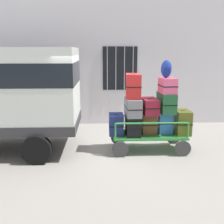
# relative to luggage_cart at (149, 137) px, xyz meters

# --- Properties ---
(ground_plane) EXTENTS (40.00, 40.00, 0.00)m
(ground_plane) POSITION_rel_luggage_cart_xyz_m (-1.09, 0.20, -0.36)
(ground_plane) COLOR gray
(building_wall) EXTENTS (12.00, 0.38, 5.00)m
(building_wall) POSITION_rel_luggage_cart_xyz_m (-1.09, 2.88, 2.14)
(building_wall) COLOR silver
(building_wall) RESTS_ON ground
(luggage_cart) EXTENTS (1.99, 1.01, 0.46)m
(luggage_cart) POSITION_rel_luggage_cart_xyz_m (0.00, 0.00, 0.00)
(luggage_cart) COLOR #2D8438
(luggage_cart) RESTS_ON ground
(cart_railing) EXTENTS (1.87, 0.87, 0.42)m
(cart_railing) POSITION_rel_luggage_cart_xyz_m (0.00, -0.00, 0.44)
(cart_railing) COLOR #2D8438
(cart_railing) RESTS_ON luggage_cart
(suitcase_left_bottom) EXTENTS (0.38, 0.55, 0.54)m
(suitcase_left_bottom) POSITION_rel_luggage_cart_xyz_m (-0.87, 0.03, 0.36)
(suitcase_left_bottom) COLOR navy
(suitcase_left_bottom) RESTS_ON luggage_cart
(suitcase_midleft_bottom) EXTENTS (0.37, 0.74, 0.50)m
(suitcase_midleft_bottom) POSITION_rel_luggage_cart_xyz_m (-0.44, 0.00, 0.34)
(suitcase_midleft_bottom) COLOR black
(suitcase_midleft_bottom) RESTS_ON luggage_cart
(suitcase_midleft_middle) EXTENTS (0.41, 0.78, 0.46)m
(suitcase_midleft_middle) POSITION_rel_luggage_cart_xyz_m (-0.44, 0.01, 0.82)
(suitcase_midleft_middle) COLOR slate
(suitcase_midleft_middle) RESTS_ON suitcase_midleft_bottom
(suitcase_midleft_top) EXTENTS (0.41, 0.57, 0.63)m
(suitcase_midleft_top) POSITION_rel_luggage_cart_xyz_m (-0.44, 0.02, 1.37)
(suitcase_midleft_top) COLOR #B21E1E
(suitcase_midleft_top) RESTS_ON suitcase_midleft_middle
(suitcase_center_bottom) EXTENTS (0.38, 0.30, 0.55)m
(suitcase_center_bottom) POSITION_rel_luggage_cart_xyz_m (0.00, -0.02, 0.37)
(suitcase_center_bottom) COLOR brown
(suitcase_center_bottom) RESTS_ON luggage_cart
(suitcase_center_middle) EXTENTS (0.42, 0.71, 0.40)m
(suitcase_center_middle) POSITION_rel_luggage_cart_xyz_m (0.00, -0.01, 0.85)
(suitcase_center_middle) COLOR maroon
(suitcase_center_middle) RESTS_ON suitcase_center_bottom
(suitcase_midright_bottom) EXTENTS (0.39, 0.28, 0.58)m
(suitcase_midright_bottom) POSITION_rel_luggage_cart_xyz_m (0.44, 0.02, 0.39)
(suitcase_midright_bottom) COLOR #3372C6
(suitcase_midright_bottom) RESTS_ON luggage_cart
(suitcase_midright_middle) EXTENTS (0.39, 0.80, 0.51)m
(suitcase_midright_middle) POSITION_rel_luggage_cart_xyz_m (0.44, 0.03, 0.93)
(suitcase_midright_middle) COLOR #194C28
(suitcase_midright_middle) RESTS_ON suitcase_midright_bottom
(suitcase_midright_top) EXTENTS (0.41, 0.59, 0.39)m
(suitcase_midright_top) POSITION_rel_luggage_cart_xyz_m (0.44, -0.03, 1.38)
(suitcase_midright_top) COLOR #CC4C72
(suitcase_midright_top) RESTS_ON suitcase_midright_middle
(suitcase_right_bottom) EXTENTS (0.39, 0.59, 0.64)m
(suitcase_right_bottom) POSITION_rel_luggage_cart_xyz_m (0.87, -0.02, 0.41)
(suitcase_right_bottom) COLOR #4C5119
(suitcase_right_bottom) RESTS_ON luggage_cart
(backpack) EXTENTS (0.27, 0.22, 0.44)m
(backpack) POSITION_rel_luggage_cart_xyz_m (0.39, -0.03, 1.80)
(backpack) COLOR navy
(backpack) RESTS_ON suitcase_midright_top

